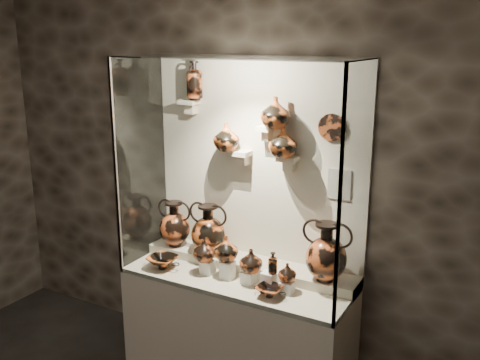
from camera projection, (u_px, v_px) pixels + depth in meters
name	position (u px, v px, depth m)	size (l,w,h in m)	color
wall_back	(258.00, 166.00, 3.97)	(5.00, 0.02, 3.20)	#2D241C
plinth	(237.00, 329.00, 4.02)	(1.70, 0.60, 0.80)	beige
front_tier	(237.00, 279.00, 3.91)	(1.68, 0.58, 0.03)	#BAAD90
rear_tier	(248.00, 266.00, 4.05)	(1.70, 0.25, 0.10)	#BAAD90
back_panel	(258.00, 166.00, 3.97)	(1.70, 0.03, 1.60)	beige
glass_front	(214.00, 185.00, 3.45)	(1.70, 0.01, 1.60)	white
glass_left	(141.00, 162.00, 4.10)	(0.01, 0.60, 1.60)	white
glass_right	(356.00, 192.00, 3.31)	(0.01, 0.60, 1.60)	white
glass_top	(237.00, 57.00, 3.50)	(1.70, 0.60, 0.01)	white
frame_post_left	(116.00, 170.00, 3.85)	(0.02, 0.02, 1.60)	gray
frame_post_right	(340.00, 204.00, 3.07)	(0.02, 0.02, 1.60)	gray
pedestal_a	(208.00, 267.00, 3.95)	(0.09, 0.09, 0.10)	silver
pedestal_b	(228.00, 270.00, 3.87)	(0.09, 0.09, 0.13)	silver
pedestal_c	(248.00, 277.00, 3.79)	(0.09, 0.09, 0.09)	silver
pedestal_d	(269.00, 280.00, 3.71)	(0.09, 0.09, 0.12)	silver
pedestal_e	(287.00, 287.00, 3.65)	(0.09, 0.09, 0.08)	silver
bracket_ul	(189.00, 102.00, 4.05)	(0.14, 0.12, 0.04)	beige
bracket_ca	(241.00, 153.00, 3.93)	(0.14, 0.12, 0.04)	beige
bracket_cb	(266.00, 128.00, 3.78)	(0.10, 0.12, 0.04)	beige
bracket_cc	(288.00, 159.00, 3.75)	(0.14, 0.12, 0.04)	beige
amphora_left	(175.00, 224.00, 4.26)	(0.29, 0.29, 0.37)	#AA4820
amphora_mid	(208.00, 229.00, 4.10)	(0.32, 0.32, 0.39)	#C65823
amphora_right	(326.00, 252.00, 3.64)	(0.33, 0.33, 0.42)	#AA4820
jug_a	(204.00, 250.00, 3.91)	(0.16, 0.16, 0.17)	#AA4820
jug_b	(226.00, 248.00, 3.85)	(0.18, 0.18, 0.18)	#C65823
jug_c	(251.00, 261.00, 3.75)	(0.16, 0.16, 0.17)	#AA4820
jug_e	(287.00, 272.00, 3.64)	(0.12, 0.12, 0.13)	#AA4820
lekythos_small	(273.00, 262.00, 3.66)	(0.08, 0.08, 0.18)	#C65823
kylix_left	(163.00, 261.00, 4.04)	(0.29, 0.24, 0.11)	#C65823
kylix_right	(270.00, 290.00, 3.60)	(0.23, 0.19, 0.09)	#AA4820
lekythos_tall	(195.00, 78.00, 3.96)	(0.13, 0.13, 0.33)	#AA4820
ovoid_vase_a	(226.00, 137.00, 3.90)	(0.19, 0.19, 0.20)	#C65823
ovoid_vase_b	(275.00, 112.00, 3.66)	(0.21, 0.21, 0.22)	#C65823
ovoid_vase_c	(283.00, 142.00, 3.69)	(0.20, 0.20, 0.21)	#C65823
wall_plate	(332.00, 127.00, 3.59)	(0.19, 0.19, 0.02)	#96401D
info_placard	(339.00, 184.00, 3.67)	(0.16, 0.01, 0.21)	beige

